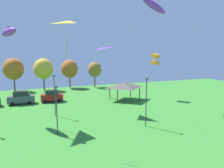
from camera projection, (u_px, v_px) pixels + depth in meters
kite_flying_0 at (96, 56)px, 31.19m from camera, size 2.50×3.18×0.47m
kite_flying_2 at (155, 59)px, 41.49m from camera, size 1.62×1.71×2.38m
kite_flying_4 at (9, 32)px, 27.18m from camera, size 2.82×4.55×1.59m
kite_flying_6 at (154, 6)px, 35.68m from camera, size 5.79×2.00×3.06m
kite_flying_9 at (69, 29)px, 19.80m from camera, size 2.38×2.19×3.27m
parked_car_third_from_left at (21, 98)px, 37.51m from camera, size 4.78×2.19×2.47m
parked_car_rightmost_in_row at (52, 96)px, 39.34m from camera, size 4.29×2.18×2.33m
park_pavilion at (124, 85)px, 40.78m from camera, size 6.28×5.20×3.60m
light_post_1 at (55, 93)px, 29.90m from camera, size 0.36×0.20×6.23m
light_post_2 at (146, 99)px, 25.44m from camera, size 0.36×0.20×6.38m
light_post_3 at (57, 107)px, 22.81m from camera, size 0.36×0.20×5.74m
treeline_tree_2 at (13, 69)px, 49.95m from camera, size 4.96×4.96×8.37m
treeline_tree_3 at (43, 69)px, 51.21m from camera, size 4.84×4.84×8.29m
treeline_tree_4 at (70, 69)px, 55.33m from camera, size 4.54×4.54×7.80m
treeline_tree_5 at (95, 70)px, 56.61m from camera, size 3.87×3.87×7.17m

